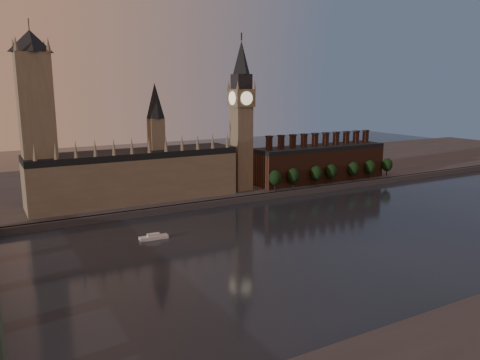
{
  "coord_description": "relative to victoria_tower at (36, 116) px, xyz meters",
  "views": [
    {
      "loc": [
        -150.4,
        -171.93,
        75.22
      ],
      "look_at": [
        -22.2,
        55.0,
        23.44
      ],
      "focal_mm": 35.0,
      "sensor_mm": 36.0,
      "label": 1
    }
  ],
  "objects": [
    {
      "name": "embankment_tree_3",
      "position": [
        198.62,
        -20.65,
        -45.62
      ],
      "size": [
        8.6,
        8.6,
        14.88
      ],
      "color": "black",
      "rests_on": "north_bank"
    },
    {
      "name": "big_ben",
      "position": [
        130.0,
        -5.0,
        -2.26
      ],
      "size": [
        15.0,
        15.0,
        107.0
      ],
      "color": "#81765C",
      "rests_on": "north_bank"
    },
    {
      "name": "river_boat",
      "position": [
        42.52,
        -69.2,
        -57.98
      ],
      "size": [
        14.68,
        5.03,
        2.89
      ],
      "rotation": [
        0.0,
        0.0,
        -0.06
      ],
      "color": "silver",
      "rests_on": "ground"
    },
    {
      "name": "embankment_tree_0",
      "position": [
        147.98,
        -21.06,
        -45.62
      ],
      "size": [
        8.6,
        8.6,
        14.88
      ],
      "color": "black",
      "rests_on": "north_bank"
    },
    {
      "name": "embankment_tree_5",
      "position": [
        238.46,
        -20.21,
        -45.62
      ],
      "size": [
        8.6,
        8.6,
        14.88
      ],
      "color": "black",
      "rests_on": "north_bank"
    },
    {
      "name": "embankment_tree_1",
      "position": [
        163.49,
        -20.95,
        -45.62
      ],
      "size": [
        8.6,
        8.6,
        14.88
      ],
      "color": "black",
      "rests_on": "north_bank"
    },
    {
      "name": "embankment_tree_2",
      "position": [
        184.1,
        -21.0,
        -45.62
      ],
      "size": [
        8.6,
        8.6,
        14.88
      ],
      "color": "black",
      "rests_on": "north_bank"
    },
    {
      "name": "palace_of_westminster",
      "position": [
        55.59,
        -0.09,
        -37.46
      ],
      "size": [
        130.0,
        30.3,
        74.0
      ],
      "color": "#81765C",
      "rests_on": "north_bank"
    },
    {
      "name": "embankment_tree_4",
      "position": [
        221.23,
        -19.92,
        -45.62
      ],
      "size": [
        8.6,
        8.6,
        14.88
      ],
      "color": "black",
      "rests_on": "north_bank"
    },
    {
      "name": "ground",
      "position": [
        120.0,
        -115.0,
        -59.09
      ],
      "size": [
        900.0,
        900.0,
        0.0
      ],
      "primitive_type": "plane",
      "color": "black",
      "rests_on": "ground"
    },
    {
      "name": "victoria_tower",
      "position": [
        0.0,
        0.0,
        0.0
      ],
      "size": [
        24.0,
        24.0,
        108.0
      ],
      "color": "#81765C",
      "rests_on": "north_bank"
    },
    {
      "name": "north_bank",
      "position": [
        120.0,
        63.04,
        -57.09
      ],
      "size": [
        900.0,
        182.0,
        4.0
      ],
      "color": "#444449",
      "rests_on": "ground"
    },
    {
      "name": "embankment_tree_6",
      "position": [
        257.65,
        -19.88,
        -45.62
      ],
      "size": [
        8.6,
        8.6,
        14.88
      ],
      "color": "black",
      "rests_on": "north_bank"
    },
    {
      "name": "chimney_block",
      "position": [
        200.0,
        -5.0,
        -41.27
      ],
      "size": [
        110.0,
        25.0,
        37.0
      ],
      "color": "#4A2A1C",
      "rests_on": "north_bank"
    }
  ]
}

